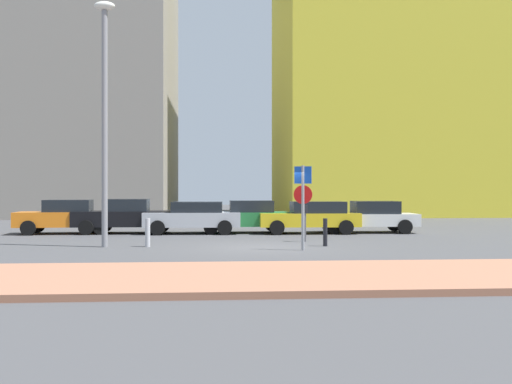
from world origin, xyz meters
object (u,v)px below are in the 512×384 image
object	(u,v)px
parked_car_green	(245,216)
traffic_bollard_mid	(148,233)
parked_car_orange	(68,216)
parked_car_black	(124,216)
traffic_bollard_near	(325,232)
street_lamp	(105,105)
parked_car_white	(368,216)
parked_car_yellow	(311,216)
parking_meter	(305,218)
parked_car_silver	(194,217)
parking_sign_post	(303,197)

from	to	relation	value
parked_car_green	traffic_bollard_mid	distance (m)	7.13
parked_car_green	parked_car_orange	bearing A→B (deg)	179.16
parked_car_black	parked_car_green	bearing A→B (deg)	-1.19
traffic_bollard_near	street_lamp	bearing A→B (deg)	177.94
parked_car_orange	parked_car_white	bearing A→B (deg)	-1.48
parked_car_white	parked_car_yellow	bearing A→B (deg)	-173.35
parked_car_white	street_lamp	bearing A→B (deg)	-151.24
parked_car_orange	parked_car_yellow	distance (m)	10.82
parked_car_orange	parking_meter	xyz separation A→B (m)	(9.86, -4.76, 0.11)
parked_car_green	parked_car_white	distance (m)	5.63
parked_car_yellow	traffic_bollard_mid	size ratio (longest dim) A/B	4.58
parked_car_orange	parked_car_silver	world-z (taller)	parked_car_orange
parked_car_yellow	parked_car_orange	bearing A→B (deg)	176.51
parking_sign_post	parked_car_silver	bearing A→B (deg)	116.75
parked_car_orange	parked_car_yellow	world-z (taller)	parked_car_orange
parking_meter	traffic_bollard_near	size ratio (longest dim) A/B	1.43
parking_sign_post	parked_car_white	bearing A→B (deg)	60.69
parked_car_green	traffic_bollard_mid	xyz separation A→B (m)	(-3.63, -6.13, -0.27)
parked_car_white	traffic_bollard_mid	world-z (taller)	parked_car_white
parked_car_white	parking_meter	xyz separation A→B (m)	(-3.61, -4.41, 0.15)
parked_car_green	parking_meter	distance (m)	5.06
parked_car_yellow	parked_car_silver	bearing A→B (deg)	176.58
parked_car_orange	parking_meter	bearing A→B (deg)	-25.74
parked_car_green	parked_car_yellow	distance (m)	3.00
parked_car_yellow	parking_sign_post	world-z (taller)	parking_sign_post
parked_car_black	street_lamp	xyz separation A→B (m)	(0.31, -6.22, 4.02)
parked_car_orange	parked_car_yellow	size ratio (longest dim) A/B	1.02
parked_car_orange	street_lamp	bearing A→B (deg)	-65.97
parked_car_yellow	parking_sign_post	bearing A→B (deg)	-101.86
parked_car_silver	parking_sign_post	xyz separation A→B (m)	(3.74, -7.42, 0.95)
parked_car_silver	traffic_bollard_mid	bearing A→B (deg)	-102.89
parking_meter	parked_car_white	bearing A→B (deg)	50.67
traffic_bollard_mid	parking_meter	bearing A→B (deg)	14.79
parked_car_silver	parked_car_green	world-z (taller)	parked_car_green
parked_car_black	parked_car_green	world-z (taller)	parked_car_black
parked_car_white	parking_sign_post	bearing A→B (deg)	-119.31
parked_car_silver	parking_sign_post	distance (m)	8.37
parking_sign_post	traffic_bollard_near	xyz separation A→B (m)	(0.97, 1.28, -1.23)
parked_car_silver	parked_car_orange	bearing A→B (deg)	176.45
parking_sign_post	parking_meter	size ratio (longest dim) A/B	1.99
parked_car_orange	parked_car_white	xyz separation A→B (m)	(13.48, -0.35, -0.03)
traffic_bollard_near	traffic_bollard_mid	size ratio (longest dim) A/B	0.99
parking_meter	parked_car_orange	bearing A→B (deg)	154.26
parked_car_silver	parked_car_white	size ratio (longest dim) A/B	0.91
parked_car_orange	street_lamp	distance (m)	7.92
traffic_bollard_mid	parked_car_green	bearing A→B (deg)	59.35
parking_sign_post	traffic_bollard_mid	size ratio (longest dim) A/B	2.80
parked_car_orange	parked_car_silver	bearing A→B (deg)	-3.55
parked_car_black	parking_sign_post	size ratio (longest dim) A/B	1.62
parked_car_silver	parking_sign_post	bearing A→B (deg)	-63.25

